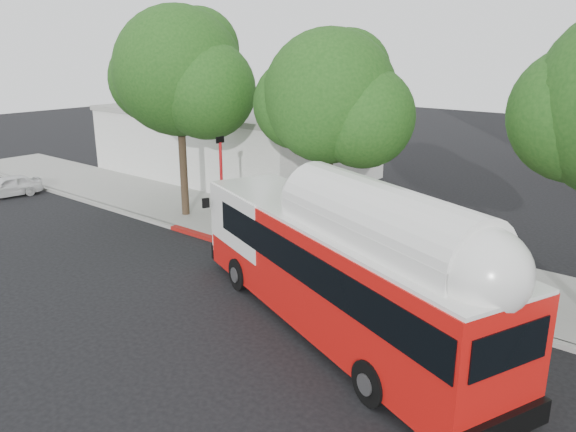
{
  "coord_description": "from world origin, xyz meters",
  "views": [
    {
      "loc": [
        11.32,
        -11.4,
        7.87
      ],
      "look_at": [
        -0.55,
        3.0,
        2.25
      ],
      "focal_mm": 35.0,
      "sensor_mm": 36.0,
      "label": 1
    }
  ],
  "objects": [
    {
      "name": "red_curb_segment",
      "position": [
        -3.0,
        3.9,
        0.08
      ],
      "size": [
        10.0,
        0.32,
        0.16
      ],
      "primitive_type": "cube",
      "color": "maroon",
      "rests_on": "ground"
    },
    {
      "name": "low_commercial_bldg",
      "position": [
        -14.0,
        14.0,
        2.15
      ],
      "size": [
        16.2,
        10.2,
        4.25
      ],
      "color": "silver",
      "rests_on": "ground"
    },
    {
      "name": "street_tree_mid",
      "position": [
        -0.59,
        6.06,
        5.91
      ],
      "size": [
        5.75,
        5.0,
        8.62
      ],
      "color": "#2D2116",
      "rests_on": "ground"
    },
    {
      "name": "ground",
      "position": [
        0.0,
        0.0,
        0.0
      ],
      "size": [
        120.0,
        120.0,
        0.0
      ],
      "primitive_type": "plane",
      "color": "black",
      "rests_on": "ground"
    },
    {
      "name": "curb_strip",
      "position": [
        0.0,
        3.9,
        0.07
      ],
      "size": [
        60.0,
        0.3,
        0.15
      ],
      "primitive_type": "cube",
      "color": "gray",
      "rests_on": "ground"
    },
    {
      "name": "transit_bus",
      "position": [
        3.07,
        0.73,
        1.79
      ],
      "size": [
        12.84,
        6.81,
        3.82
      ],
      "rotation": [
        0.0,
        0.0,
        -0.38
      ],
      "color": "red",
      "rests_on": "ground"
    },
    {
      "name": "street_tree_left",
      "position": [
        -8.53,
        5.56,
        6.6
      ],
      "size": [
        6.67,
        5.8,
        9.74
      ],
      "color": "#2D2116",
      "rests_on": "ground"
    },
    {
      "name": "parked_car",
      "position": [
        -19.47,
        1.86,
        0.59
      ],
      "size": [
        3.63,
        1.96,
        1.17
      ],
      "primitive_type": "imported",
      "rotation": [
        0.0,
        0.0,
        -0.17
      ],
      "color": "silver",
      "rests_on": "ground"
    },
    {
      "name": "sidewalk",
      "position": [
        0.0,
        6.5,
        0.07
      ],
      "size": [
        60.0,
        5.0,
        0.15
      ],
      "primitive_type": "cube",
      "color": "gray",
      "rests_on": "ground"
    },
    {
      "name": "signal_pole",
      "position": [
        -5.13,
        4.25,
        2.27
      ],
      "size": [
        0.13,
        0.42,
        4.42
      ],
      "color": "red",
      "rests_on": "ground"
    }
  ]
}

